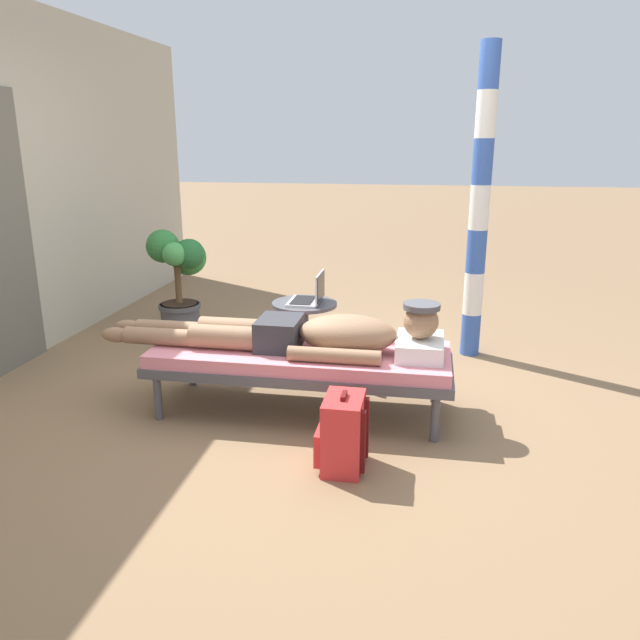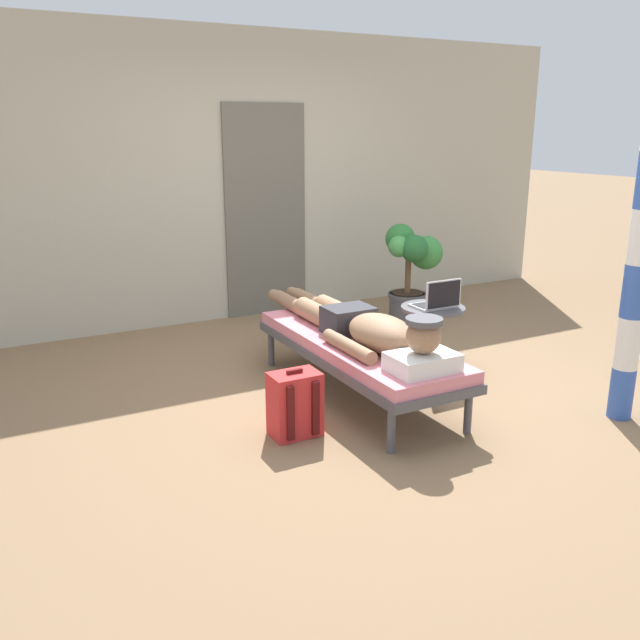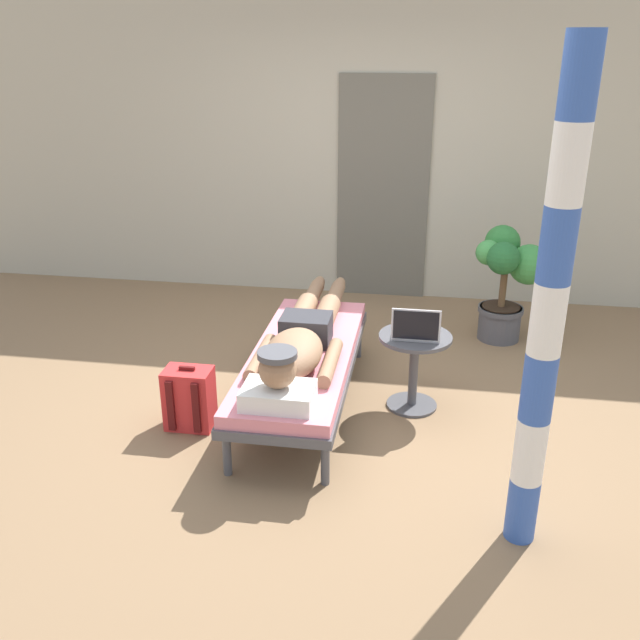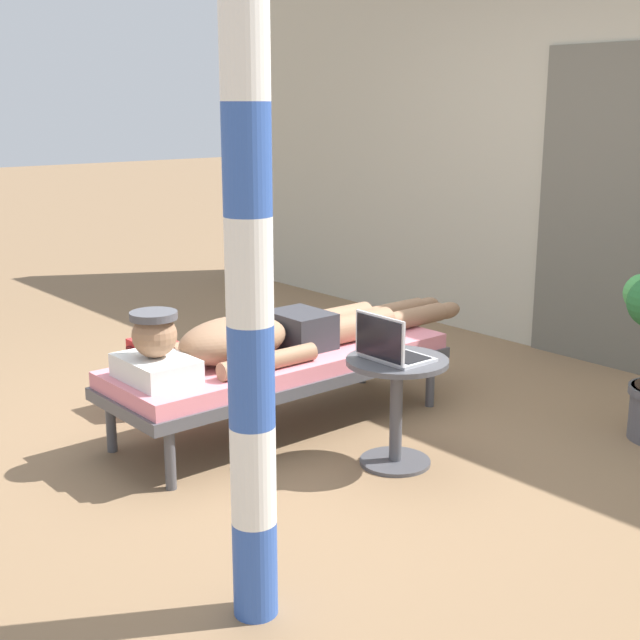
# 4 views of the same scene
# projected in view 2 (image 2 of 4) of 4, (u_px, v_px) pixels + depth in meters

# --- Properties ---
(ground_plane) EXTENTS (40.00, 40.00, 0.00)m
(ground_plane) POSITION_uv_depth(u_px,v_px,m) (371.00, 388.00, 4.88)
(ground_plane) COLOR #846647
(house_wall_back) EXTENTS (7.60, 0.20, 2.70)m
(house_wall_back) POSITION_uv_depth(u_px,v_px,m) (228.00, 178.00, 6.44)
(house_wall_back) COLOR #B2AD99
(house_wall_back) RESTS_ON ground
(house_door_panel) EXTENTS (0.84, 0.03, 2.04)m
(house_door_panel) POSITION_uv_depth(u_px,v_px,m) (266.00, 212.00, 6.59)
(house_door_panel) COLOR #625F54
(house_door_panel) RESTS_ON ground
(lounge_chair) EXTENTS (0.66, 1.89, 0.42)m
(lounge_chair) POSITION_uv_depth(u_px,v_px,m) (358.00, 348.00, 4.67)
(lounge_chair) COLOR #4C4C51
(lounge_chair) RESTS_ON ground
(person_reclining) EXTENTS (0.53, 2.17, 0.33)m
(person_reclining) POSITION_uv_depth(u_px,v_px,m) (363.00, 327.00, 4.56)
(person_reclining) COLOR white
(person_reclining) RESTS_ON lounge_chair
(side_table) EXTENTS (0.48, 0.48, 0.52)m
(side_table) POSITION_uv_depth(u_px,v_px,m) (432.00, 328.00, 5.10)
(side_table) COLOR #4C4C51
(side_table) RESTS_ON ground
(laptop) EXTENTS (0.31, 0.24, 0.23)m
(laptop) POSITION_uv_depth(u_px,v_px,m) (438.00, 301.00, 4.99)
(laptop) COLOR silver
(laptop) RESTS_ON side_table
(backpack) EXTENTS (0.30, 0.26, 0.42)m
(backpack) POSITION_uv_depth(u_px,v_px,m) (295.00, 405.00, 4.10)
(backpack) COLOR red
(backpack) RESTS_ON ground
(potted_plant) EXTENTS (0.58, 0.51, 0.94)m
(potted_plant) POSITION_uv_depth(u_px,v_px,m) (411.00, 266.00, 6.42)
(potted_plant) COLOR #4C4C51
(potted_plant) RESTS_ON ground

